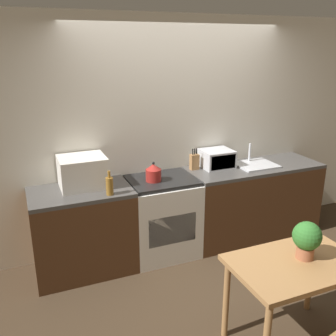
# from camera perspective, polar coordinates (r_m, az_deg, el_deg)

# --- Properties ---
(ground_plane) EXTENTS (16.00, 16.00, 0.00)m
(ground_plane) POSITION_cam_1_polar(r_m,az_deg,el_deg) (3.96, 8.04, -17.05)
(ground_plane) COLOR #3D2D1E
(wall_back) EXTENTS (10.00, 0.06, 2.60)m
(wall_back) POSITION_cam_1_polar(r_m,az_deg,el_deg) (4.35, 1.30, 5.28)
(wall_back) COLOR silver
(wall_back) RESTS_ON ground_plane
(counter_left_run) EXTENTS (1.01, 0.62, 0.90)m
(counter_left_run) POSITION_cam_1_polar(r_m,az_deg,el_deg) (4.02, -12.79, -9.31)
(counter_left_run) COLOR #4C2D19
(counter_left_run) RESTS_ON ground_plane
(counter_right_run) EXTENTS (1.65, 0.62, 0.90)m
(counter_right_run) POSITION_cam_1_polar(r_m,az_deg,el_deg) (4.75, 12.66, -4.83)
(counter_right_run) COLOR #4C2D19
(counter_right_run) RESTS_ON ground_plane
(stove_range) EXTENTS (0.74, 0.62, 0.90)m
(stove_range) POSITION_cam_1_polar(r_m,az_deg,el_deg) (4.22, -0.92, -7.45)
(stove_range) COLOR silver
(stove_range) RESTS_ON ground_plane
(kettle) EXTENTS (0.16, 0.16, 0.21)m
(kettle) POSITION_cam_1_polar(r_m,az_deg,el_deg) (3.96, -2.23, -0.71)
(kettle) COLOR maroon
(kettle) RESTS_ON stove_range
(microwave) EXTENTS (0.46, 0.40, 0.32)m
(microwave) POSITION_cam_1_polar(r_m,az_deg,el_deg) (3.87, -12.87, -0.60)
(microwave) COLOR silver
(microwave) RESTS_ON counter_left_run
(bottle) EXTENTS (0.07, 0.07, 0.24)m
(bottle) POSITION_cam_1_polar(r_m,az_deg,el_deg) (3.64, -8.89, -2.67)
(bottle) COLOR olive
(bottle) RESTS_ON counter_left_run
(knife_block) EXTENTS (0.10, 0.07, 0.25)m
(knife_block) POSITION_cam_1_polar(r_m,az_deg,el_deg) (4.33, 4.05, 0.98)
(knife_block) COLOR #9E7042
(knife_block) RESTS_ON counter_right_run
(toaster_oven) EXTENTS (0.36, 0.32, 0.21)m
(toaster_oven) POSITION_cam_1_polar(r_m,az_deg,el_deg) (4.43, 7.45, 1.41)
(toaster_oven) COLOR silver
(toaster_oven) RESTS_ON counter_right_run
(sink_basin) EXTENTS (0.47, 0.40, 0.24)m
(sink_basin) POSITION_cam_1_polar(r_m,az_deg,el_deg) (4.60, 13.17, 0.56)
(sink_basin) COLOR silver
(sink_basin) RESTS_ON counter_right_run
(dining_table) EXTENTS (0.98, 0.64, 0.74)m
(dining_table) POSITION_cam_1_polar(r_m,az_deg,el_deg) (3.08, 18.85, -14.98)
(dining_table) COLOR #9E7042
(dining_table) RESTS_ON ground_plane
(potted_plant) EXTENTS (0.22, 0.22, 0.29)m
(potted_plant) POSITION_cam_1_polar(r_m,az_deg,el_deg) (3.03, 20.39, -9.99)
(potted_plant) COLOR #9E5B3D
(potted_plant) RESTS_ON dining_table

